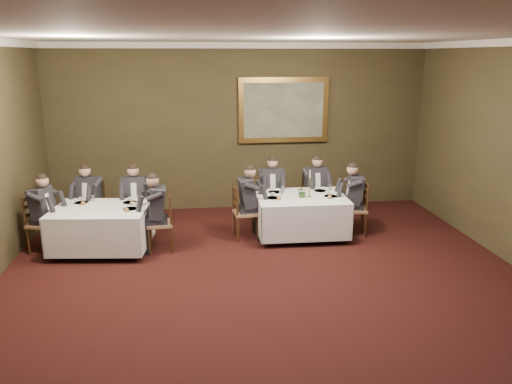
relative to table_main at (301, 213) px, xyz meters
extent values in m
plane|color=black|center=(-0.92, -3.01, -0.45)|extent=(10.00, 10.00, 0.00)
cube|color=silver|center=(-0.92, -3.01, 3.05)|extent=(8.00, 10.00, 0.10)
cube|color=#362F1B|center=(-0.92, 1.99, 1.30)|extent=(8.00, 0.10, 3.50)
cube|color=white|center=(-0.92, 1.94, 2.99)|extent=(8.00, 0.10, 0.12)
cube|color=black|center=(0.00, 0.00, 0.28)|extent=(1.58, 1.20, 0.04)
cube|color=white|center=(0.00, 0.00, 0.31)|extent=(1.64, 1.26, 0.02)
cube|color=white|center=(0.00, 0.00, -0.02)|extent=(1.66, 1.28, 0.65)
cube|color=black|center=(-3.52, -0.28, 0.28)|extent=(1.63, 1.30, 0.04)
cube|color=white|center=(-3.52, -0.28, 0.31)|extent=(1.70, 1.36, 0.02)
cube|color=white|center=(-3.52, -0.28, -0.02)|extent=(1.72, 1.39, 0.65)
cube|color=#916A4A|center=(-0.42, 0.83, 0.04)|extent=(0.45, 0.43, 0.05)
cube|color=black|center=(-0.42, 1.02, 0.28)|extent=(0.38, 0.04, 0.54)
cube|color=black|center=(-0.42, 0.83, 0.41)|extent=(0.42, 0.32, 0.55)
sphere|color=tan|center=(-0.42, 0.83, 0.79)|extent=(0.21, 0.21, 0.21)
cube|color=#916A4A|center=(0.45, 0.82, 0.04)|extent=(0.49, 0.48, 0.05)
cube|color=black|center=(0.43, 1.00, 0.28)|extent=(0.38, 0.08, 0.54)
cube|color=black|center=(0.45, 0.82, 0.41)|extent=(0.46, 0.37, 0.55)
sphere|color=tan|center=(0.45, 0.82, 0.79)|extent=(0.24, 0.24, 0.21)
cube|color=#916A4A|center=(-1.02, 0.02, 0.04)|extent=(0.46, 0.48, 0.05)
cube|color=black|center=(-1.21, 0.00, 0.28)|extent=(0.07, 0.38, 0.54)
cube|color=black|center=(-1.02, 0.02, 0.41)|extent=(0.35, 0.45, 0.55)
sphere|color=tan|center=(-1.02, 0.02, 0.79)|extent=(0.23, 0.23, 0.21)
cube|color=#916A4A|center=(1.02, -0.02, 0.04)|extent=(0.49, 0.51, 0.05)
cube|color=black|center=(1.21, -0.05, 0.28)|extent=(0.09, 0.38, 0.54)
cube|color=black|center=(1.02, -0.02, 0.41)|extent=(0.38, 0.47, 0.55)
sphere|color=tan|center=(1.02, -0.02, 0.79)|extent=(0.24, 0.24, 0.21)
cube|color=#916A4A|center=(-3.85, 0.56, 0.04)|extent=(0.56, 0.55, 0.05)
cube|color=black|center=(-3.78, 0.74, 0.28)|extent=(0.37, 0.16, 0.54)
cube|color=black|center=(-3.85, 0.56, 0.41)|extent=(0.50, 0.44, 0.55)
sphere|color=tan|center=(-3.85, 0.56, 0.79)|extent=(0.27, 0.27, 0.21)
cube|color=#916A4A|center=(-3.01, 0.47, 0.04)|extent=(0.48, 0.46, 0.05)
cube|color=black|center=(-2.99, 0.66, 0.28)|extent=(0.38, 0.07, 0.54)
cube|color=black|center=(-3.01, 0.47, 0.41)|extent=(0.45, 0.35, 0.55)
sphere|color=tan|center=(-3.01, 0.47, 0.79)|extent=(0.23, 0.23, 0.21)
cube|color=#916A4A|center=(-2.53, -0.40, 0.04)|extent=(0.44, 0.46, 0.05)
cube|color=black|center=(-2.34, -0.38, 0.28)|extent=(0.05, 0.38, 0.54)
cube|color=black|center=(-2.53, -0.40, 0.41)|extent=(0.33, 0.44, 0.55)
sphere|color=tan|center=(-2.53, -0.40, 0.79)|extent=(0.22, 0.22, 0.21)
cube|color=#916A4A|center=(-4.50, -0.17, 0.04)|extent=(0.53, 0.54, 0.05)
cube|color=black|center=(-4.69, -0.11, 0.28)|extent=(0.14, 0.37, 0.54)
cube|color=black|center=(-4.50, -0.17, 0.41)|extent=(0.42, 0.49, 0.55)
sphere|color=tan|center=(-4.50, -0.17, 0.79)|extent=(0.26, 0.26, 0.21)
imported|color=#2D5926|center=(0.00, -0.07, 0.43)|extent=(0.22, 0.20, 0.23)
cylinder|color=#A87D33|center=(0.14, -0.05, 0.33)|extent=(0.07, 0.07, 0.02)
cylinder|color=#A87D33|center=(0.14, -0.05, 0.51)|extent=(0.02, 0.02, 0.34)
cylinder|color=white|center=(0.14, -0.05, 0.75)|extent=(0.02, 0.02, 0.15)
cylinder|color=white|center=(-0.43, 0.35, 0.32)|extent=(0.25, 0.25, 0.01)
cylinder|color=white|center=(-0.43, 0.50, 0.35)|extent=(0.08, 0.08, 0.05)
cylinder|color=white|center=(-0.26, 0.35, 0.39)|extent=(0.06, 0.06, 0.14)
cylinder|color=white|center=(-3.90, 0.09, 0.32)|extent=(0.25, 0.25, 0.01)
cylinder|color=white|center=(-3.90, 0.24, 0.35)|extent=(0.08, 0.08, 0.05)
cylinder|color=white|center=(-3.73, 0.09, 0.39)|extent=(0.06, 0.06, 0.14)
cube|color=gold|center=(0.00, 1.93, 1.67)|extent=(1.92, 0.08, 1.37)
cube|color=#4D5337|center=(0.00, 1.89, 1.67)|extent=(1.70, 0.01, 1.15)
camera|label=1|loc=(-1.92, -8.57, 2.80)|focal=35.00mm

